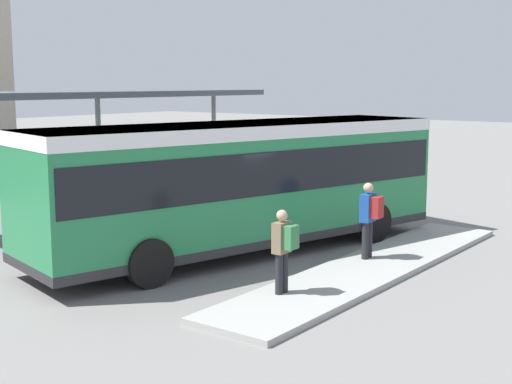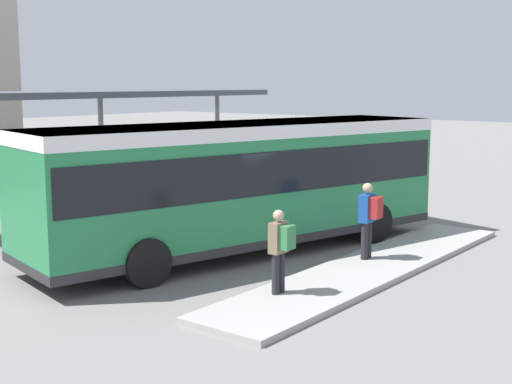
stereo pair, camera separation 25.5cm
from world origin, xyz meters
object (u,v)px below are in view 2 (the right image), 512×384
(city_bus, at_px, (243,177))
(pedestrian_companion, at_px, (369,216))
(bicycle_red, at_px, (334,191))
(bicycle_yellow, at_px, (352,194))
(bicycle_orange, at_px, (306,190))
(potted_planter_near_shelter, at_px, (32,220))
(pedestrian_waiting, at_px, (280,246))

(city_bus, relative_size, pedestrian_companion, 6.38)
(city_bus, height_order, pedestrian_companion, city_bus)
(pedestrian_companion, bearing_deg, bicycle_red, -56.73)
(bicycle_yellow, height_order, bicycle_red, bicycle_yellow)
(bicycle_red, bearing_deg, bicycle_orange, 25.45)
(city_bus, bearing_deg, bicycle_orange, 36.88)
(city_bus, relative_size, bicycle_orange, 6.78)
(bicycle_orange, relative_size, potted_planter_near_shelter, 1.19)
(pedestrian_waiting, bearing_deg, potted_planter_near_shelter, 1.43)
(bicycle_orange, xyz_separation_m, potted_planter_near_shelter, (-10.01, 1.39, 0.34))
(city_bus, bearing_deg, bicycle_yellow, 24.20)
(pedestrian_companion, relative_size, potted_planter_near_shelter, 1.27)
(bicycle_yellow, relative_size, bicycle_red, 1.08)
(bicycle_yellow, bearing_deg, potted_planter_near_shelter, -100.94)
(city_bus, height_order, bicycle_red, city_bus)
(bicycle_red, distance_m, potted_planter_near_shelter, 10.69)
(bicycle_yellow, bearing_deg, bicycle_orange, -168.10)
(pedestrian_companion, height_order, bicycle_yellow, pedestrian_companion)
(pedestrian_waiting, height_order, pedestrian_companion, pedestrian_companion)
(pedestrian_waiting, bearing_deg, bicycle_red, -64.29)
(pedestrian_companion, bearing_deg, pedestrian_waiting, 86.61)
(city_bus, bearing_deg, pedestrian_waiting, -116.46)
(city_bus, relative_size, potted_planter_near_shelter, 8.09)
(bicycle_yellow, bearing_deg, pedestrian_companion, -51.28)
(pedestrian_waiting, xyz_separation_m, pedestrian_companion, (3.36, 0.00, 0.07))
(pedestrian_waiting, bearing_deg, city_bus, -41.69)
(city_bus, distance_m, bicycle_orange, 7.89)
(bicycle_red, bearing_deg, bicycle_yellow, 161.32)
(city_bus, bearing_deg, pedestrian_companion, -60.42)
(bicycle_red, height_order, bicycle_orange, same)
(pedestrian_companion, distance_m, potted_planter_near_shelter, 8.17)
(bicycle_yellow, bearing_deg, pedestrian_waiting, -61.00)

